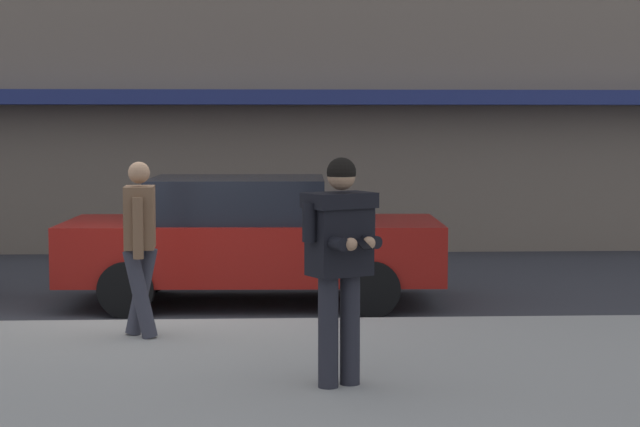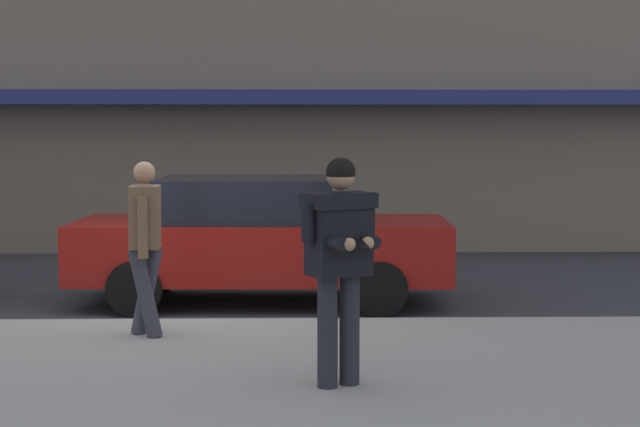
{
  "view_description": "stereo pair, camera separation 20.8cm",
  "coord_description": "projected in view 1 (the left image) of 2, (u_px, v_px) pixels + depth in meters",
  "views": [
    {
      "loc": [
        1.29,
        -11.37,
        2.23
      ],
      "look_at": [
        1.7,
        -2.91,
        1.49
      ],
      "focal_mm": 60.0,
      "sensor_mm": 36.0,
      "label": 1
    },
    {
      "loc": [
        1.49,
        -11.38,
        2.23
      ],
      "look_at": [
        1.7,
        -2.91,
        1.49
      ],
      "focal_mm": 60.0,
      "sensor_mm": 36.0,
      "label": 2
    }
  ],
  "objects": [
    {
      "name": "ground_plane",
      "position": [
        149.0,
        329.0,
        11.45
      ],
      "size": [
        80.0,
        80.0,
        0.0
      ],
      "primitive_type": "plane",
      "color": "#333338"
    },
    {
      "name": "sidewalk",
      "position": [
        234.0,
        388.0,
        8.65
      ],
      "size": [
        32.0,
        5.3,
        0.14
      ],
      "primitive_type": "cube",
      "color": "#99968E",
      "rests_on": "ground"
    },
    {
      "name": "curb_paint_line",
      "position": [
        243.0,
        327.0,
        11.54
      ],
      "size": [
        28.0,
        0.12,
        0.01
      ],
      "primitive_type": "cube",
      "color": "silver",
      "rests_on": "ground"
    },
    {
      "name": "parked_sedan_mid",
      "position": [
        249.0,
        239.0,
        12.94
      ],
      "size": [
        4.56,
        2.05,
        1.54
      ],
      "color": "maroon",
      "rests_on": "ground"
    },
    {
      "name": "man_texting_on_phone",
      "position": [
        340.0,
        246.0,
        8.33
      ],
      "size": [
        0.63,
        0.65,
        1.81
      ],
      "color": "#23232B",
      "rests_on": "sidewalk"
    },
    {
      "name": "pedestrian_dark_coat",
      "position": [
        140.0,
        237.0,
        10.28
      ],
      "size": [
        0.34,
        0.6,
        1.7
      ],
      "color": "#33333D",
      "rests_on": "sidewalk"
    }
  ]
}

